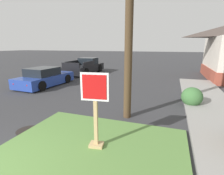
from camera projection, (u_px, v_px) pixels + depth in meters
grass_corner_patch at (85, 159)px, 4.10m from camera, size 4.77×4.53×0.08m
sidewalk_strip at (218, 118)px, 6.42m from camera, size 2.20×15.12×0.12m
stop_sign at (95, 113)px, 4.32m from camera, size 0.70×0.33×1.99m
manhole_cover at (28, 131)px, 5.54m from camera, size 0.70×0.70×0.02m
parked_sedan_blue at (45, 78)px, 11.69m from camera, size 2.08×4.18×1.25m
pickup_truck_black at (85, 67)px, 16.95m from camera, size 2.05×5.27×1.48m
shrub_by_curb at (192, 97)px, 7.73m from camera, size 0.92×0.92×0.87m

